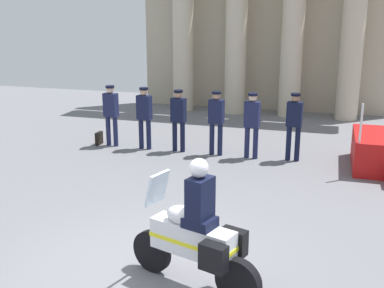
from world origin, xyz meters
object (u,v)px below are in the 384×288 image
officer_in_row_1 (144,113)px  officer_in_row_2 (179,116)px  officer_in_row_0 (111,111)px  officer_in_row_5 (294,121)px  briefcase_on_ground (99,138)px  officer_in_row_4 (252,120)px  officer_in_row_3 (216,118)px  motorcycle_with_rider (197,236)px

officer_in_row_1 → officer_in_row_2: bearing=-171.7°
officer_in_row_0 → officer_in_row_5: bearing=-172.9°
briefcase_on_ground → officer_in_row_4: bearing=-1.3°
officer_in_row_3 → briefcase_on_ground: officer_in_row_3 is taller
officer_in_row_2 → briefcase_on_ground: bearing=6.3°
officer_in_row_2 → officer_in_row_1: bearing=8.3°
officer_in_row_1 → briefcase_on_ground: (-1.42, 0.05, -0.82)m
officer_in_row_3 → officer_in_row_5: (1.98, 0.06, 0.02)m
officer_in_row_0 → officer_in_row_3: size_ratio=1.01×
officer_in_row_5 → motorcycle_with_rider: (-0.78, -6.27, -0.23)m
officer_in_row_3 → officer_in_row_4: size_ratio=1.00×
officer_in_row_1 → officer_in_row_5: size_ratio=0.98×
officer_in_row_0 → officer_in_row_2: (1.97, -0.01, -0.02)m
officer_in_row_1 → briefcase_on_ground: officer_in_row_1 is taller
officer_in_row_0 → officer_in_row_2: 1.97m
officer_in_row_1 → briefcase_on_ground: size_ratio=4.74×
officer_in_row_0 → officer_in_row_4: bearing=-174.2°
officer_in_row_0 → officer_in_row_1: 1.00m
officer_in_row_1 → officer_in_row_3: officer_in_row_1 is taller
officer_in_row_5 → briefcase_on_ground: 5.48m
officer_in_row_1 → officer_in_row_2: (0.96, 0.02, -0.02)m
officer_in_row_0 → briefcase_on_ground: bearing=4.9°
officer_in_row_0 → briefcase_on_ground: size_ratio=4.74×
officer_in_row_3 → officer_in_row_5: bearing=-171.3°
officer_in_row_3 → briefcase_on_ground: (-3.43, 0.07, -0.82)m
officer_in_row_1 → officer_in_row_3: 2.00m
officer_in_row_5 → officer_in_row_4: bearing=11.7°
officer_in_row_1 → officer_in_row_3: bearing=-173.5°
officer_in_row_5 → motorcycle_with_rider: size_ratio=0.86×
officer_in_row_0 → officer_in_row_4: size_ratio=1.00×
officer_in_row_0 → motorcycle_with_rider: size_ratio=0.84×
officer_in_row_3 → briefcase_on_ground: size_ratio=4.71×
officer_in_row_5 → officer_in_row_0: bearing=7.1°
officer_in_row_0 → officer_in_row_5: (4.99, 0.01, 0.02)m
officer_in_row_5 → officer_in_row_1: bearing=7.6°
officer_in_row_3 → officer_in_row_5: size_ratio=0.98×
officer_in_row_3 → officer_in_row_4: (0.94, -0.03, 0.00)m
officer_in_row_5 → motorcycle_with_rider: bearing=89.9°
officer_in_row_1 → officer_in_row_5: officer_in_row_5 is taller
officer_in_row_1 → officer_in_row_5: bearing=-172.4°
motorcycle_with_rider → officer_in_row_0: bearing=-37.7°
motorcycle_with_rider → briefcase_on_ground: (-4.63, 6.28, -0.61)m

